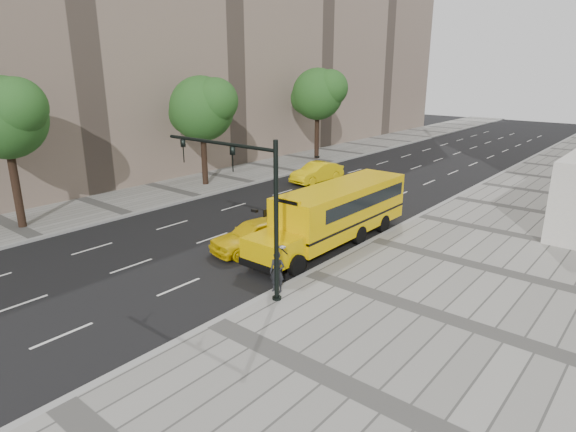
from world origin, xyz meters
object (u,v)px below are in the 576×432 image
Objects in this scene: pedestrian at (277,272)px; traffic_signal at (249,196)px; tree_a at (5,117)px; taxi_near at (255,235)px; tree_c at (318,94)px; tree_b at (202,108)px; taxi_far at (317,172)px; school_bus at (339,209)px.

traffic_signal reaches higher than pedestrian.
tree_a is 5.00× the size of pedestrian.
tree_c is at bearing 131.76° from taxi_near.
tree_c reaches higher than tree_b.
tree_b is at bearing 123.63° from pedestrian.
tree_b is 15.42m from taxi_near.
tree_b is 1.74× the size of taxi_far.
tree_c reaches higher than traffic_signal.
tree_b is 15.95m from school_bus.
tree_b reaches higher than school_bus.
tree_a is 18.44m from school_bus.
tree_c is at bearing 99.68° from pedestrian.
tree_c is 1.38× the size of traffic_signal.
traffic_signal is (3.19, -3.63, 3.29)m from taxi_near.
taxi_far is at bearing 118.74° from traffic_signal.
school_bus is at bearing 95.37° from traffic_signal.
tree_a is 21.81m from taxi_far.
school_bus is 6.81× the size of pedestrian.
tree_b is 10.20m from taxi_far.
school_bus is 1.81× the size of traffic_signal.
tree_b is at bearing -125.52° from taxi_far.
tree_c is 1.88× the size of taxi_near.
taxi_near is (12.41, -7.57, -5.14)m from tree_b.
pedestrian is at bearing 29.55° from traffic_signal.
school_bus is 2.45× the size of taxi_near.
tree_b is at bearing 144.31° from traffic_signal.
pedestrian is (1.65, -6.82, -0.77)m from school_bus.
taxi_far is at bearing -53.79° from tree_c.
taxi_far is at bearing 73.91° from tree_a.
tree_c is 30.66m from pedestrian.
tree_c is 11.38m from taxi_far.
taxi_near is 2.78× the size of pedestrian.
tree_b is 1.76× the size of taxi_near.
tree_c is 24.14m from school_bus.
taxi_far is 2.82× the size of pedestrian.
tree_a is 1.77× the size of taxi_far.
taxi_near is at bearing -31.39° from tree_b.
tree_b is at bearing 89.97° from tree_a.
taxi_far is 20.31m from pedestrian.
school_bus is at bearing -42.96° from taxi_far.
pedestrian reaches higher than taxi_near.
tree_c is at bearing 89.99° from tree_b.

